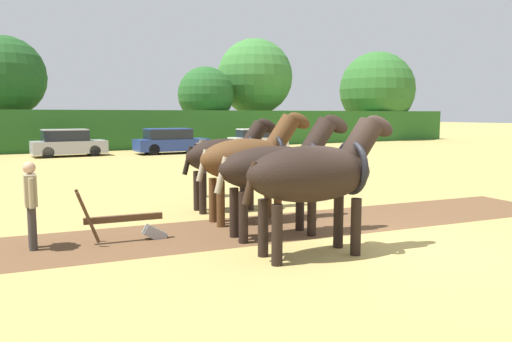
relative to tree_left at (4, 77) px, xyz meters
name	(u,v)px	position (x,y,z in m)	size (l,w,h in m)	color
ground_plane	(386,247)	(4.67, -30.98, -4.89)	(240.00, 240.00, 0.00)	#A88E4C
plowed_furrow_strip	(95,244)	(0.06, -28.22, -4.89)	(22.11, 2.52, 0.01)	brown
hedgerow	(88,130)	(4.67, -3.27, -3.55)	(65.27, 1.60, 2.69)	#286023
tree_left	(4,77)	(0.00, 0.00, 0.00)	(5.42, 5.42, 7.61)	#423323
tree_center_left	(206,95)	(14.34, -0.49, -0.95)	(4.47, 4.47, 6.19)	#4C3823
tree_center	(255,77)	(19.63, 0.96, 0.74)	(6.57, 6.57, 8.93)	brown
tree_center_right	(377,90)	(31.81, -1.16, -0.15)	(7.13, 7.13, 8.31)	brown
draft_horse_lead_left	(316,173)	(3.23, -30.78, -3.48)	(2.96, 1.24, 2.47)	black
draft_horse_lead_right	(279,167)	(3.40, -29.32, -3.52)	(2.96, 1.14, 2.48)	black
draft_horse_trail_left	(250,159)	(3.55, -27.85, -3.47)	(2.81, 1.20, 2.53)	#513319
draft_horse_trail_right	(228,156)	(3.70, -26.39, -3.52)	(2.60, 1.10, 2.38)	black
plow	(131,224)	(0.73, -28.29, -4.57)	(1.70, 0.51, 1.13)	#4C331E
farmer_at_plow	(31,199)	(-0.97, -28.01, -3.99)	(0.22, 0.64, 1.58)	#38332D
farmer_beside_team	(203,164)	(3.96, -24.21, -3.92)	(0.42, 0.65, 1.67)	#28334C
parked_car_center_left	(68,143)	(2.76, -7.32, -4.15)	(4.06, 1.87, 1.56)	#9E9EA8
parked_car_center	(171,141)	(8.61, -8.23, -4.15)	(4.44, 1.91, 1.54)	navy
parked_car_center_right	(257,139)	(15.01, -7.73, -4.20)	(4.08, 2.29, 1.42)	silver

